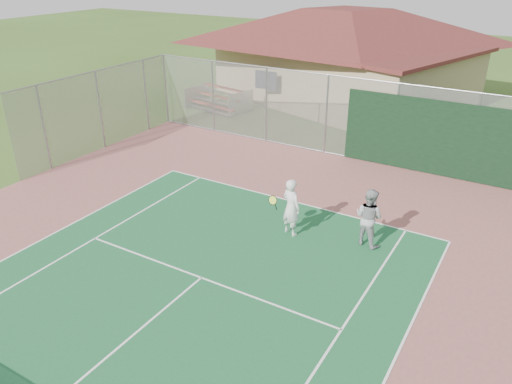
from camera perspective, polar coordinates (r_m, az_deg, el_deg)
back_fence at (r=21.18m, az=15.78°, el=6.99°), size 20.08×0.11×3.53m
side_fence_left at (r=23.66m, az=-17.37°, el=8.90°), size 0.08×9.00×3.50m
clubhouse at (r=30.79m, az=10.11°, el=16.07°), size 16.82×13.60×6.30m
bleachers at (r=28.90m, az=-4.36°, el=10.55°), size 3.46×2.34×1.19m
player_white_front at (r=15.55m, az=4.00°, el=-1.79°), size 1.05×0.73×1.87m
player_grey_back at (r=15.34m, az=12.75°, el=-2.89°), size 1.03×0.89×1.84m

